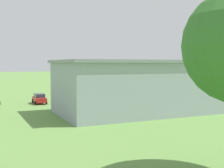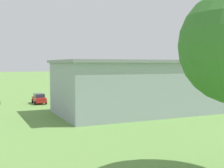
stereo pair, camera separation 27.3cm
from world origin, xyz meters
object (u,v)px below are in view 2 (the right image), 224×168
person_by_parked_cars (211,92)px  windsock (76,66)px  hangar (181,85)px  car_red (39,98)px  person_crossing_taxiway (58,95)px  person_at_fence_line (176,90)px  person_watching_takeoff (180,90)px  biplane (95,80)px

person_by_parked_cars → windsock: 35.49m
person_by_parked_cars → hangar: bearing=37.9°
car_red → person_crossing_taxiway: person_crossing_taxiway is taller
person_at_fence_line → person_watching_takeoff: bearing=-172.5°
person_at_fence_line → person_watching_takeoff: person_at_fence_line is taller
person_crossing_taxiway → person_at_fence_line: bearing=179.7°
hangar → biplane: bearing=-84.5°
hangar → person_at_fence_line: (-11.76, -18.27, -2.65)m
hangar → person_crossing_taxiway: (13.70, -18.42, -2.67)m
car_red → person_crossing_taxiway: size_ratio=2.48×
person_crossing_taxiway → windsock: windsock is taller
hangar → person_by_parked_cars: size_ratio=22.83×
person_by_parked_cars → windsock: (20.78, -28.30, 5.16)m
car_red → windsock: (-14.10, -27.48, 5.10)m
person_watching_takeoff → windsock: size_ratio=0.23×
person_watching_takeoff → person_crossing_taxiway: person_crossing_taxiway is taller
person_by_parked_cars → car_red: bearing=-1.3°
hangar → biplane: (2.79, -28.81, -0.69)m
person_watching_takeoff → person_crossing_taxiway: 26.64m
car_red → person_at_fence_line: bearing=-172.0°
person_at_fence_line → windsock: bearing=-56.5°
biplane → car_red: bearing=44.4°
hangar → windsock: (3.70, -41.61, 2.44)m
person_by_parked_cars → person_watching_takeoff: size_ratio=1.03×
hangar → car_red: (17.80, -14.14, -2.65)m
biplane → person_at_fence_line: bearing=144.1°
car_red → biplane: bearing=-135.6°
hangar → person_at_fence_line: 21.89m
biplane → person_at_fence_line: biplane is taller
windsock → biplane: bearing=94.0°
car_red → person_at_fence_line: person_at_fence_line is taller
biplane → car_red: 21.08m
hangar → person_at_fence_line: bearing=-122.8°
person_watching_takeoff → windsock: 29.00m
person_at_fence_line → person_by_parked_cars: person_at_fence_line is taller
person_at_fence_line → person_crossing_taxiway: (25.46, -0.14, -0.03)m
windsock → person_watching_takeoff: bearing=125.7°
biplane → windsock: windsock is taller
person_at_fence_line → person_by_parked_cars: 7.27m
person_watching_takeoff → person_by_parked_cars: bearing=129.0°
person_at_fence_line → hangar: bearing=57.2°
biplane → person_crossing_taxiway: 15.19m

